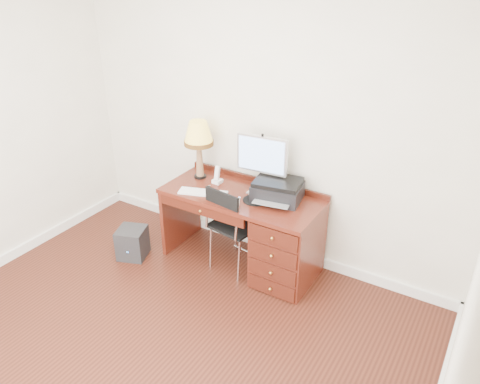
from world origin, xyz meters
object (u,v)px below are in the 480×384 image
Objects in this scene: chair at (233,221)px; monitor at (262,158)px; leg_lamp at (199,137)px; phone at (217,178)px; printer at (278,190)px; equipment_box at (132,243)px; desk at (271,235)px.

monitor is at bearing 72.24° from chair.
leg_lamp is 0.66× the size of chair.
monitor is at bearing 2.31° from leg_lamp.
monitor is 0.68m from leg_lamp.
phone is (-0.46, -0.05, -0.30)m from monitor.
printer is at bearing 44.61° from chair.
leg_lamp is 1.88× the size of equipment_box.
leg_lamp is 0.44m from phone.
leg_lamp reaches higher than equipment_box.
printer is 0.93m from leg_lamp.
printer is (0.19, -0.04, -0.25)m from monitor.
leg_lamp is (-0.87, 0.10, 0.77)m from desk.
equipment_box is at bearing -137.01° from phone.
chair is (0.54, -0.25, -0.64)m from leg_lamp.
phone reaches higher than equipment_box.
chair is at bearing -154.12° from printer.
leg_lamp is at bearing 177.05° from monitor.
monitor is 1.59m from equipment_box.
printer is at bearing -1.05° from leg_lamp.
leg_lamp is at bearing 173.21° from desk.
equipment_box is at bearing -152.17° from chair.
phone is at bearing -4.97° from leg_lamp.
desk is at bearing -100.73° from printer.
equipment_box is at bearing -159.56° from desk.
printer is 0.54× the size of chair.
monitor is 0.62× the size of chair.
desk is 1.16m from leg_lamp.
leg_lamp is at bearing 169.05° from printer.
phone reaches higher than desk.
leg_lamp is 1.26m from equipment_box.
desk is 1.70× the size of chair.
printer is at bearing 89.17° from desk.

